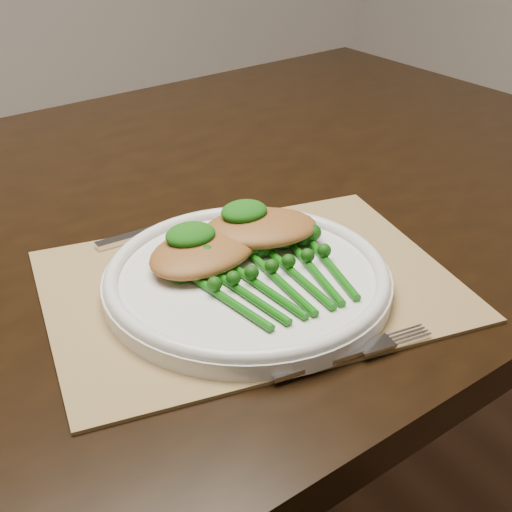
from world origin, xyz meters
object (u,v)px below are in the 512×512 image
dinner_plate (247,278)px  broccolini_bundle (281,282)px  chicken_fillet_left (204,250)px  dining_table (144,445)px  placemat (250,285)px

dinner_plate → broccolini_bundle: bearing=-63.2°
chicken_fillet_left → dining_table: bearing=81.2°
dinner_plate → chicken_fillet_left: bearing=117.7°
placemat → chicken_fillet_left: (-0.03, 0.04, 0.03)m
broccolini_bundle → placemat: bearing=104.1°
placemat → broccolini_bundle: size_ratio=2.54×
placemat → broccolini_bundle: broccolini_bundle is taller
dining_table → chicken_fillet_left: (0.03, -0.17, 0.41)m
chicken_fillet_left → broccolini_bundle: size_ratio=0.80×
chicken_fillet_left → placemat: bearing=-68.1°
placemat → chicken_fillet_left: 0.06m
chicken_fillet_left → dinner_plate: bearing=-79.9°
dinner_plate → placemat: bearing=46.7°
dining_table → dinner_plate: (0.05, -0.22, 0.39)m
dining_table → broccolini_bundle: size_ratio=10.54×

